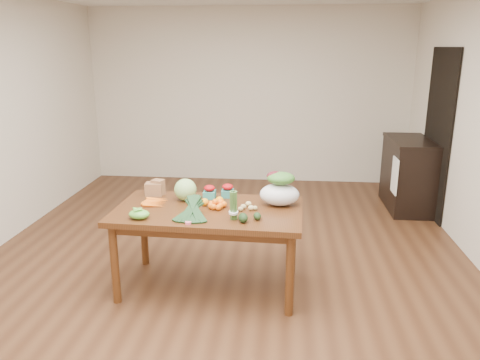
# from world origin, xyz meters

# --- Properties ---
(floor) EXTENTS (6.00, 6.00, 0.00)m
(floor) POSITION_xyz_m (0.00, 0.00, 0.00)
(floor) COLOR #52311C
(floor) RESTS_ON ground
(room_walls) EXTENTS (5.02, 6.02, 2.70)m
(room_walls) POSITION_xyz_m (0.00, 0.00, 1.35)
(room_walls) COLOR beige
(room_walls) RESTS_ON floor
(dining_table) EXTENTS (1.66, 0.97, 0.75)m
(dining_table) POSITION_xyz_m (-0.07, -0.60, 0.38)
(dining_table) COLOR #492411
(dining_table) RESTS_ON floor
(doorway_dark) EXTENTS (0.02, 1.00, 2.10)m
(doorway_dark) POSITION_xyz_m (2.48, 1.60, 1.05)
(doorway_dark) COLOR black
(doorway_dark) RESTS_ON floor
(cabinet) EXTENTS (0.52, 1.02, 0.94)m
(cabinet) POSITION_xyz_m (2.22, 1.79, 0.47)
(cabinet) COLOR black
(cabinet) RESTS_ON floor
(dish_towel) EXTENTS (0.02, 0.28, 0.45)m
(dish_towel) POSITION_xyz_m (1.96, 1.40, 0.55)
(dish_towel) COLOR white
(dish_towel) RESTS_ON cabinet
(paper_bag) EXTENTS (0.22, 0.18, 0.15)m
(paper_bag) POSITION_xyz_m (-0.64, -0.27, 0.82)
(paper_bag) COLOR #905E40
(paper_bag) RESTS_ON dining_table
(cabbage) EXTENTS (0.20, 0.20, 0.20)m
(cabbage) POSITION_xyz_m (-0.32, -0.39, 0.85)
(cabbage) COLOR #A2C773
(cabbage) RESTS_ON dining_table
(strawberry_basket_a) EXTENTS (0.11, 0.11, 0.10)m
(strawberry_basket_a) POSITION_xyz_m (-0.11, -0.31, 0.80)
(strawberry_basket_a) COLOR red
(strawberry_basket_a) RESTS_ON dining_table
(strawberry_basket_b) EXTENTS (0.11, 0.11, 0.10)m
(strawberry_basket_b) POSITION_xyz_m (0.06, -0.26, 0.80)
(strawberry_basket_b) COLOR red
(strawberry_basket_b) RESTS_ON dining_table
(orange_a) EXTENTS (0.07, 0.07, 0.07)m
(orange_a) POSITION_xyz_m (-0.12, -0.53, 0.78)
(orange_a) COLOR #FFA60F
(orange_a) RESTS_ON dining_table
(orange_b) EXTENTS (0.07, 0.07, 0.07)m
(orange_b) POSITION_xyz_m (0.01, -0.48, 0.79)
(orange_b) COLOR orange
(orange_b) RESTS_ON dining_table
(orange_c) EXTENTS (0.07, 0.07, 0.07)m
(orange_c) POSITION_xyz_m (0.03, -0.53, 0.78)
(orange_c) COLOR orange
(orange_c) RESTS_ON dining_table
(mandarin_cluster) EXTENTS (0.19, 0.19, 0.08)m
(mandarin_cluster) POSITION_xyz_m (-0.02, -0.58, 0.79)
(mandarin_cluster) COLOR orange
(mandarin_cluster) RESTS_ON dining_table
(carrots) EXTENTS (0.23, 0.25, 0.03)m
(carrots) POSITION_xyz_m (-0.56, -0.51, 0.76)
(carrots) COLOR orange
(carrots) RESTS_ON dining_table
(snap_pea_bag) EXTENTS (0.17, 0.13, 0.08)m
(snap_pea_bag) POSITION_xyz_m (-0.60, -0.90, 0.79)
(snap_pea_bag) COLOR green
(snap_pea_bag) RESTS_ON dining_table
(kale_bunch) EXTENTS (0.34, 0.41, 0.16)m
(kale_bunch) POSITION_xyz_m (-0.17, -0.88, 0.83)
(kale_bunch) COLOR black
(kale_bunch) RESTS_ON dining_table
(asparagus_bundle) EXTENTS (0.08, 0.12, 0.26)m
(asparagus_bundle) POSITION_xyz_m (0.17, -0.85, 0.88)
(asparagus_bundle) COLOR #5B863D
(asparagus_bundle) RESTS_ON dining_table
(potato_a) EXTENTS (0.05, 0.05, 0.04)m
(potato_a) POSITION_xyz_m (0.23, -0.58, 0.77)
(potato_a) COLOR tan
(potato_a) RESTS_ON dining_table
(potato_b) EXTENTS (0.05, 0.04, 0.04)m
(potato_b) POSITION_xyz_m (0.21, -0.64, 0.77)
(potato_b) COLOR tan
(potato_b) RESTS_ON dining_table
(potato_c) EXTENTS (0.04, 0.04, 0.04)m
(potato_c) POSITION_xyz_m (0.33, -0.60, 0.77)
(potato_c) COLOR tan
(potato_c) RESTS_ON dining_table
(potato_d) EXTENTS (0.05, 0.05, 0.05)m
(potato_d) POSITION_xyz_m (0.27, -0.51, 0.77)
(potato_d) COLOR #DAC67D
(potato_d) RESTS_ON dining_table
(potato_e) EXTENTS (0.05, 0.05, 0.04)m
(potato_e) POSITION_xyz_m (0.30, -0.61, 0.77)
(potato_e) COLOR #D1C178
(potato_e) RESTS_ON dining_table
(avocado_a) EXTENTS (0.10, 0.13, 0.07)m
(avocado_a) POSITION_xyz_m (0.26, -0.89, 0.79)
(avocado_a) COLOR black
(avocado_a) RESTS_ON dining_table
(avocado_b) EXTENTS (0.09, 0.10, 0.06)m
(avocado_b) POSITION_xyz_m (0.36, -0.83, 0.78)
(avocado_b) COLOR black
(avocado_b) RESTS_ON dining_table
(salad_bag) EXTENTS (0.36, 0.28, 0.27)m
(salad_bag) POSITION_xyz_m (0.54, -0.44, 0.89)
(salad_bag) COLOR white
(salad_bag) RESTS_ON dining_table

